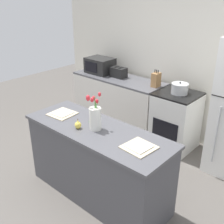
{
  "coord_description": "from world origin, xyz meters",
  "views": [
    {
      "loc": [
        1.95,
        -1.93,
        2.34
      ],
      "look_at": [
        0.0,
        0.25,
        1.02
      ],
      "focal_mm": 45.0,
      "sensor_mm": 36.0,
      "label": 1
    }
  ],
  "objects_px": {
    "plate_setting_left": "(62,114)",
    "plate_setting_right": "(139,147)",
    "toaster": "(119,72)",
    "microwave": "(100,65)",
    "flower_vase": "(95,117)",
    "pear_figurine": "(78,125)",
    "cooking_pot": "(180,89)",
    "stove_range": "(175,121)",
    "knife_block": "(156,80)"
  },
  "relations": [
    {
      "from": "toaster",
      "to": "pear_figurine",
      "type": "bearing_deg",
      "value": -62.45
    },
    {
      "from": "plate_setting_left",
      "to": "microwave",
      "type": "distance_m",
      "value": 1.85
    },
    {
      "from": "toaster",
      "to": "microwave",
      "type": "xyz_separation_m",
      "value": [
        -0.42,
        -0.02,
        0.05
      ]
    },
    {
      "from": "plate_setting_left",
      "to": "microwave",
      "type": "xyz_separation_m",
      "value": [
        -0.91,
        1.61,
        0.13
      ]
    },
    {
      "from": "flower_vase",
      "to": "pear_figurine",
      "type": "height_order",
      "value": "flower_vase"
    },
    {
      "from": "plate_setting_right",
      "to": "stove_range",
      "type": "bearing_deg",
      "value": 106.79
    },
    {
      "from": "pear_figurine",
      "to": "plate_setting_right",
      "type": "relative_size",
      "value": 0.38
    },
    {
      "from": "plate_setting_right",
      "to": "toaster",
      "type": "bearing_deg",
      "value": 135.52
    },
    {
      "from": "stove_range",
      "to": "toaster",
      "type": "bearing_deg",
      "value": 178.98
    },
    {
      "from": "pear_figurine",
      "to": "knife_block",
      "type": "distance_m",
      "value": 1.76
    },
    {
      "from": "microwave",
      "to": "knife_block",
      "type": "height_order",
      "value": "same"
    },
    {
      "from": "stove_range",
      "to": "pear_figurine",
      "type": "bearing_deg",
      "value": -98.57
    },
    {
      "from": "knife_block",
      "to": "cooking_pot",
      "type": "bearing_deg",
      "value": -3.89
    },
    {
      "from": "cooking_pot",
      "to": "toaster",
      "type": "bearing_deg",
      "value": 178.78
    },
    {
      "from": "flower_vase",
      "to": "plate_setting_right",
      "type": "height_order",
      "value": "flower_vase"
    },
    {
      "from": "toaster",
      "to": "microwave",
      "type": "bearing_deg",
      "value": -177.09
    },
    {
      "from": "pear_figurine",
      "to": "toaster",
      "type": "bearing_deg",
      "value": 117.55
    },
    {
      "from": "toaster",
      "to": "plate_setting_left",
      "type": "bearing_deg",
      "value": -73.3
    },
    {
      "from": "flower_vase",
      "to": "plate_setting_right",
      "type": "bearing_deg",
      "value": 0.48
    },
    {
      "from": "toaster",
      "to": "microwave",
      "type": "distance_m",
      "value": 0.43
    },
    {
      "from": "flower_vase",
      "to": "pear_figurine",
      "type": "relative_size",
      "value": 3.58
    },
    {
      "from": "pear_figurine",
      "to": "microwave",
      "type": "xyz_separation_m",
      "value": [
        -1.34,
        1.73,
        0.09
      ]
    },
    {
      "from": "stove_range",
      "to": "cooking_pot",
      "type": "xyz_separation_m",
      "value": [
        0.02,
        -0.0,
        0.53
      ]
    },
    {
      "from": "toaster",
      "to": "cooking_pot",
      "type": "bearing_deg",
      "value": -1.22
    },
    {
      "from": "stove_range",
      "to": "cooking_pot",
      "type": "distance_m",
      "value": 0.53
    },
    {
      "from": "plate_setting_right",
      "to": "knife_block",
      "type": "bearing_deg",
      "value": 118.87
    },
    {
      "from": "stove_range",
      "to": "knife_block",
      "type": "distance_m",
      "value": 0.7
    },
    {
      "from": "plate_setting_right",
      "to": "pear_figurine",
      "type": "bearing_deg",
      "value": -170.73
    },
    {
      "from": "pear_figurine",
      "to": "plate_setting_right",
      "type": "height_order",
      "value": "pear_figurine"
    },
    {
      "from": "flower_vase",
      "to": "plate_setting_left",
      "type": "xyz_separation_m",
      "value": [
        -0.58,
        0.0,
        -0.14
      ]
    },
    {
      "from": "cooking_pot",
      "to": "flower_vase",
      "type": "bearing_deg",
      "value": -94.42
    },
    {
      "from": "plate_setting_right",
      "to": "microwave",
      "type": "xyz_separation_m",
      "value": [
        -2.08,
        1.61,
        0.13
      ]
    },
    {
      "from": "flower_vase",
      "to": "plate_setting_left",
      "type": "height_order",
      "value": "flower_vase"
    },
    {
      "from": "flower_vase",
      "to": "plate_setting_right",
      "type": "relative_size",
      "value": 1.35
    },
    {
      "from": "pear_figurine",
      "to": "cooking_pot",
      "type": "relative_size",
      "value": 0.48
    },
    {
      "from": "knife_block",
      "to": "flower_vase",
      "type": "bearing_deg",
      "value": -79.4
    },
    {
      "from": "stove_range",
      "to": "pear_figurine",
      "type": "distance_m",
      "value": 1.82
    },
    {
      "from": "cooking_pot",
      "to": "microwave",
      "type": "bearing_deg",
      "value": 179.86
    },
    {
      "from": "stove_range",
      "to": "plate_setting_right",
      "type": "distance_m",
      "value": 1.74
    },
    {
      "from": "plate_setting_left",
      "to": "microwave",
      "type": "height_order",
      "value": "microwave"
    },
    {
      "from": "flower_vase",
      "to": "microwave",
      "type": "distance_m",
      "value": 2.2
    },
    {
      "from": "plate_setting_left",
      "to": "plate_setting_right",
      "type": "xyz_separation_m",
      "value": [
        1.17,
        0.0,
        0.0
      ]
    },
    {
      "from": "cooking_pot",
      "to": "plate_setting_right",
      "type": "bearing_deg",
      "value": -73.68
    },
    {
      "from": "flower_vase",
      "to": "plate_setting_right",
      "type": "xyz_separation_m",
      "value": [
        0.59,
        0.0,
        -0.14
      ]
    },
    {
      "from": "plate_setting_left",
      "to": "knife_block",
      "type": "bearing_deg",
      "value": 80.61
    },
    {
      "from": "cooking_pot",
      "to": "microwave",
      "type": "relative_size",
      "value": 0.51
    },
    {
      "from": "toaster",
      "to": "cooking_pot",
      "type": "distance_m",
      "value": 1.19
    },
    {
      "from": "plate_setting_right",
      "to": "toaster",
      "type": "xyz_separation_m",
      "value": [
        -1.66,
        1.63,
        0.08
      ]
    },
    {
      "from": "stove_range",
      "to": "flower_vase",
      "type": "distance_m",
      "value": 1.72
    },
    {
      "from": "microwave",
      "to": "cooking_pot",
      "type": "bearing_deg",
      "value": -0.14
    }
  ]
}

